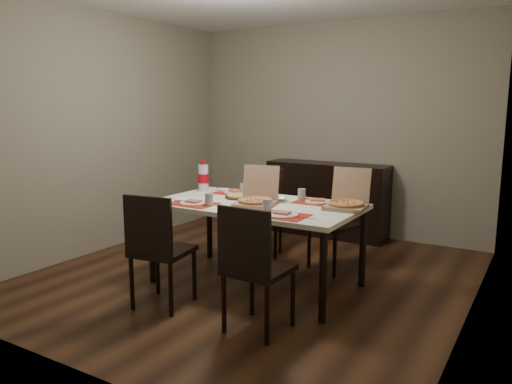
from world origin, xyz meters
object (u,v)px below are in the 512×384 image
chair_far_left (262,209)px  dip_bowl (281,199)px  chair_far_right (341,218)px  chair_near_left (157,246)px  chair_near_right (253,264)px  dining_table (256,211)px  soda_bottle (203,178)px  sideboard (327,199)px  pizza_box_center (256,199)px

chair_far_left → dip_bowl: 0.83m
chair_far_left → dip_bowl: bearing=-47.8°
chair_far_right → dip_bowl: 0.75m
chair_near_left → chair_near_right: same height
dining_table → soda_bottle: bearing=160.7°
sideboard → pizza_box_center: (0.19, -2.01, 0.35)m
sideboard → pizza_box_center: bearing=-84.6°
pizza_box_center → soda_bottle: bearing=157.4°
pizza_box_center → dip_bowl: 0.30m
sideboard → chair_far_right: bearing=-60.7°
dining_table → soda_bottle: 0.85m
soda_bottle → chair_near_right: bearing=-41.5°
sideboard → chair_near_left: chair_near_left is taller
sideboard → pizza_box_center: 2.05m
sideboard → dining_table: sideboard is taller
dip_bowl → sideboard: bearing=99.1°
dining_table → pizza_box_center: bearing=-56.7°
soda_bottle → chair_near_left: bearing=-71.0°
chair_far_right → soda_bottle: bearing=-156.4°
dining_table → chair_far_right: size_ratio=1.94×
sideboard → pizza_box_center: pizza_box_center is taller
chair_far_right → pizza_box_center: bearing=-115.9°
dining_table → chair_near_right: bearing=-60.2°
dining_table → pizza_box_center: (0.05, -0.07, 0.12)m
sideboard → dining_table: size_ratio=0.83×
sideboard → chair_near_right: 2.86m
chair_far_left → pizza_box_center: bearing=-62.8°
pizza_box_center → dip_bowl: bearing=72.7°
chair_near_right → pizza_box_center: pizza_box_center is taller
chair_near_right → dip_bowl: chair_near_right is taller
sideboard → chair_far_left: size_ratio=1.61×
chair_far_right → soda_bottle: soda_bottle is taller
sideboard → chair_far_right: chair_far_right is taller
soda_bottle → dip_bowl: bearing=-4.0°
chair_far_right → sideboard: bearing=119.3°
chair_near_right → chair_far_left: same height
dining_table → dip_bowl: size_ratio=14.95×
pizza_box_center → chair_far_left: bearing=117.2°
sideboard → chair_far_left: chair_far_left is taller
pizza_box_center → soda_bottle: size_ratio=1.36×
chair_far_left → soda_bottle: (-0.38, -0.52, 0.37)m
chair_near_right → dip_bowl: 1.14m
sideboard → chair_near_left: bearing=-95.1°
chair_near_right → soda_bottle: (-1.27, 1.12, 0.37)m
sideboard → soda_bottle: soda_bottle is taller
dining_table → chair_near_right: (0.48, -0.84, -0.17)m
chair_far_left → dining_table: bearing=-63.4°
dining_table → chair_far_right: 0.97m
chair_far_left → pizza_box_center: size_ratio=2.17×
sideboard → chair_far_right: size_ratio=1.61×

